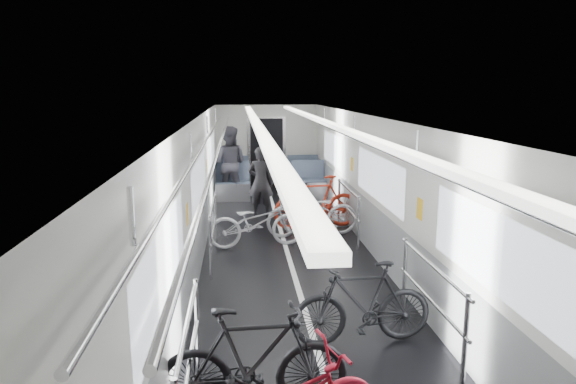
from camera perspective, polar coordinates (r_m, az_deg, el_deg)
The scene contains 9 objects.
car_shell at distance 10.17m, azimuth -0.77°, elevation 1.58°, with size 3.02×14.01×2.41m.
bike_left_mid at distance 4.77m, azimuth -3.80°, elevation -18.19°, with size 0.48×1.69×1.02m, color black.
bike_left_far at distance 9.41m, azimuth -3.52°, elevation -3.38°, with size 0.62×1.77×0.93m, color #B6B5BA.
bike_right_near at distance 5.98m, azimuth 8.27°, elevation -12.12°, with size 0.46×1.62×0.97m, color black.
bike_right_mid at distance 10.07m, azimuth 2.76°, elevation -2.29°, with size 0.64×1.82×0.96m, color #ABABB0.
bike_right_far at distance 10.65m, azimuth 3.24°, elevation -1.12°, with size 0.52×1.84×1.11m, color red.
bike_aisle at distance 11.58m, azimuth 0.69°, elevation -0.69°, with size 0.58×1.65×0.87m, color black.
person_standing at distance 11.55m, azimuth -3.04°, elevation 1.12°, with size 0.58×0.38×1.60m, color black.
person_seated at distance 13.42m, azimuth -6.56°, elevation 3.20°, with size 0.93×0.73×1.92m, color #313038.
Camera 1 is at (-0.83, -8.20, 2.87)m, focal length 32.00 mm.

